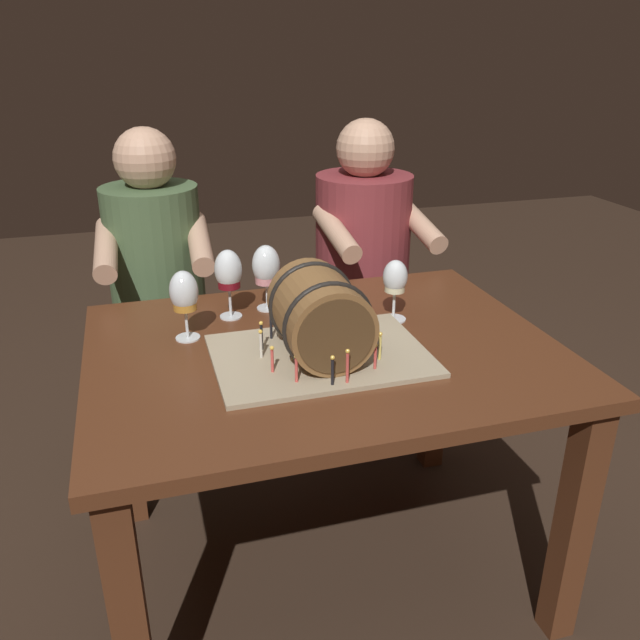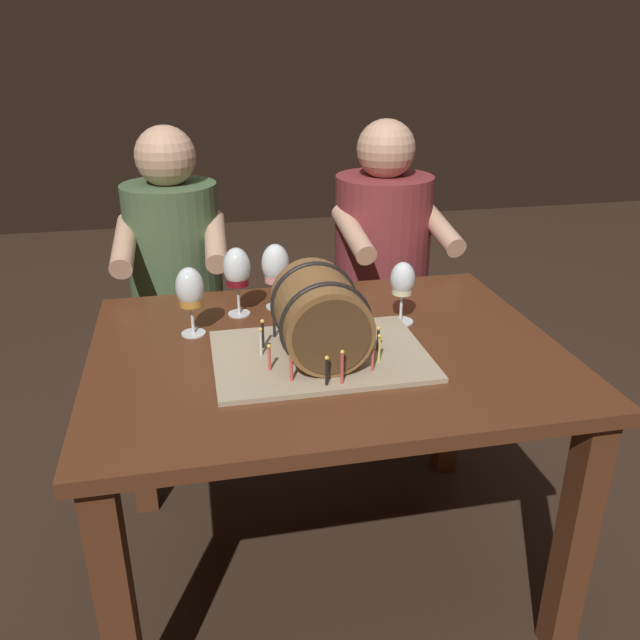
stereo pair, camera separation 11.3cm
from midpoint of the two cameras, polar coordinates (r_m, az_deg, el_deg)
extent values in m
plane|color=#332319|center=(2.06, 2.13, -20.86)|extent=(8.00, 8.00, 0.00)
cube|color=#562D19|center=(1.64, 2.49, -2.89)|extent=(1.17, 0.89, 0.03)
cube|color=#562D19|center=(1.51, -15.24, -23.72)|extent=(0.07, 0.07, 0.69)
cube|color=#562D19|center=(1.75, 23.41, -17.40)|extent=(0.07, 0.07, 0.69)
cube|color=#562D19|center=(2.12, -14.40, -8.34)|extent=(0.07, 0.07, 0.69)
cube|color=#562D19|center=(2.29, 12.83, -5.55)|extent=(0.07, 0.07, 0.69)
cube|color=tan|center=(1.57, 2.05, -3.18)|extent=(0.51, 0.37, 0.01)
cylinder|color=brown|center=(1.53, 2.11, 0.43)|extent=(0.20, 0.26, 0.20)
cylinder|color=#4F371E|center=(1.41, 3.36, -1.60)|extent=(0.18, 0.00, 0.18)
cylinder|color=#4F371E|center=(1.64, 1.04, 2.17)|extent=(0.18, 0.00, 0.18)
torus|color=black|center=(1.46, 2.78, -0.65)|extent=(0.22, 0.01, 0.22)
torus|color=black|center=(1.59, 1.50, 1.42)|extent=(0.22, 0.01, 0.22)
cylinder|color=black|center=(1.58, 7.19, -1.87)|extent=(0.01, 0.01, 0.05)
sphere|color=#F9C64C|center=(1.57, 7.25, -0.79)|extent=(0.01, 0.01, 0.01)
cylinder|color=silver|center=(1.66, 5.43, -0.40)|extent=(0.01, 0.01, 0.06)
sphere|color=#F9C64C|center=(1.64, 5.48, 0.74)|extent=(0.01, 0.01, 0.01)
cylinder|color=#EAD666|center=(1.68, 4.44, 0.09)|extent=(0.01, 0.01, 0.07)
sphere|color=#F9C64C|center=(1.66, 4.48, 1.38)|extent=(0.01, 0.01, 0.01)
cylinder|color=silver|center=(1.70, 1.80, 0.35)|extent=(0.01, 0.01, 0.06)
sphere|color=#F9C64C|center=(1.68, 1.82, 1.53)|extent=(0.01, 0.01, 0.01)
cylinder|color=black|center=(1.69, -0.19, 0.03)|extent=(0.01, 0.01, 0.05)
sphere|color=#F9C64C|center=(1.67, -0.20, 1.08)|extent=(0.01, 0.01, 0.01)
cylinder|color=black|center=(1.64, -2.11, -0.39)|extent=(0.01, 0.01, 0.07)
sphere|color=#F9C64C|center=(1.62, -2.14, 0.94)|extent=(0.01, 0.01, 0.01)
cylinder|color=black|center=(1.59, -3.06, -1.40)|extent=(0.01, 0.01, 0.06)
sphere|color=#F9C64C|center=(1.57, -3.09, -0.13)|extent=(0.01, 0.01, 0.01)
cylinder|color=silver|center=(1.55, -3.18, -2.14)|extent=(0.01, 0.01, 0.06)
sphere|color=#F9C64C|center=(1.53, -3.21, -0.89)|extent=(0.01, 0.01, 0.01)
cylinder|color=#D64C47|center=(1.48, -2.32, -3.52)|extent=(0.01, 0.01, 0.05)
sphere|color=#F9C64C|center=(1.46, -2.34, -2.36)|extent=(0.01, 0.01, 0.01)
cylinder|color=#D64C47|center=(1.43, -0.29, -4.41)|extent=(0.01, 0.01, 0.06)
sphere|color=#F9C64C|center=(1.42, -0.29, -3.17)|extent=(0.01, 0.01, 0.01)
cylinder|color=black|center=(1.42, 2.89, -4.71)|extent=(0.01, 0.01, 0.06)
sphere|color=#F9C64C|center=(1.40, 2.92, -3.41)|extent=(0.01, 0.01, 0.01)
cylinder|color=#D64C47|center=(1.42, 4.24, -4.38)|extent=(0.01, 0.01, 0.07)
sphere|color=#F9C64C|center=(1.40, 4.29, -2.88)|extent=(0.01, 0.01, 0.01)
cylinder|color=#D64C47|center=(1.49, 6.83, -3.57)|extent=(0.01, 0.01, 0.05)
sphere|color=#F9C64C|center=(1.47, 6.90, -2.41)|extent=(0.01, 0.01, 0.01)
cylinder|color=#EAD666|center=(1.53, 7.34, -2.67)|extent=(0.01, 0.01, 0.06)
sphere|color=#F9C64C|center=(1.51, 7.41, -1.45)|extent=(0.01, 0.01, 0.01)
cylinder|color=white|center=(1.72, -9.27, -1.20)|extent=(0.06, 0.06, 0.00)
cylinder|color=white|center=(1.70, -9.35, -0.01)|extent=(0.01, 0.01, 0.07)
ellipsoid|color=white|center=(1.67, -9.55, 2.83)|extent=(0.07, 0.07, 0.11)
cylinder|color=#C6842D|center=(1.68, -9.49, 1.89)|extent=(0.06, 0.06, 0.04)
cylinder|color=white|center=(1.83, -5.40, 0.55)|extent=(0.06, 0.06, 0.00)
cylinder|color=white|center=(1.81, -5.45, 1.78)|extent=(0.01, 0.01, 0.08)
ellipsoid|color=white|center=(1.78, -5.56, 4.64)|extent=(0.08, 0.08, 0.11)
cylinder|color=maroon|center=(1.79, -5.53, 3.75)|extent=(0.06, 0.06, 0.04)
cylinder|color=white|center=(1.87, -2.13, 1.18)|extent=(0.06, 0.06, 0.00)
cylinder|color=white|center=(1.85, -2.15, 2.26)|extent=(0.01, 0.01, 0.07)
ellipsoid|color=white|center=(1.82, -2.19, 4.97)|extent=(0.08, 0.08, 0.11)
cylinder|color=pink|center=(1.83, -2.18, 4.14)|extent=(0.06, 0.06, 0.05)
cylinder|color=white|center=(1.79, 8.90, -0.15)|extent=(0.07, 0.07, 0.00)
cylinder|color=white|center=(1.77, 8.98, 1.03)|extent=(0.01, 0.01, 0.08)
ellipsoid|color=white|center=(1.74, 9.16, 3.59)|extent=(0.07, 0.07, 0.09)
cylinder|color=beige|center=(1.75, 9.11, 2.88)|extent=(0.06, 0.06, 0.04)
cube|color=#2A3A24|center=(2.48, -10.37, -6.13)|extent=(0.34, 0.32, 0.45)
cylinder|color=#47603D|center=(2.28, -11.28, 4.89)|extent=(0.33, 0.33, 0.55)
sphere|color=tan|center=(2.19, -12.05, 13.95)|extent=(0.20, 0.20, 0.20)
cylinder|color=tan|center=(2.11, -7.71, 6.99)|extent=(0.08, 0.31, 0.14)
cylinder|color=tan|center=(2.13, -15.43, 6.44)|extent=(0.08, 0.31, 0.14)
cube|color=#4C1B1E|center=(2.59, 6.32, -4.53)|extent=(0.34, 0.32, 0.45)
cylinder|color=maroon|center=(2.40, 6.84, 6.06)|extent=(0.37, 0.37, 0.55)
sphere|color=tan|center=(2.31, 7.29, 14.73)|extent=(0.20, 0.20, 0.20)
cylinder|color=tan|center=(2.31, 11.85, 8.04)|extent=(0.09, 0.31, 0.14)
cylinder|color=tan|center=(2.19, 4.43, 7.64)|extent=(0.09, 0.31, 0.14)
camera|label=1|loc=(0.06, -87.90, 0.92)|focal=36.24mm
camera|label=2|loc=(0.06, 92.10, -0.92)|focal=36.24mm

